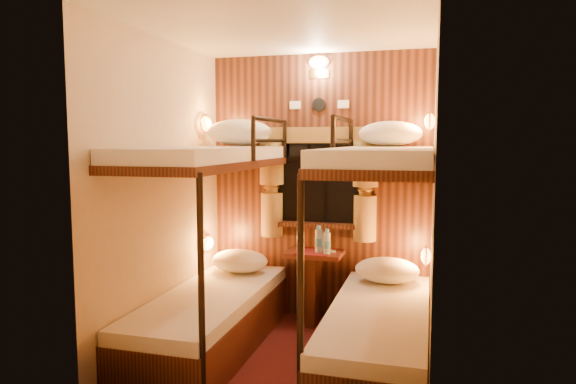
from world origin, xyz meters
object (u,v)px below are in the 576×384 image
(bunk_left, at_px, (211,279))
(bottle_right, at_px, (327,243))
(bunk_right, at_px, (379,292))
(bottle_left, at_px, (319,241))
(table, at_px, (314,277))

(bunk_left, distance_m, bottle_right, 1.07)
(bunk_left, distance_m, bunk_right, 1.30)
(bottle_left, distance_m, bottle_right, 0.10)
(bunk_left, bearing_deg, bunk_right, 0.00)
(bottle_left, height_order, bottle_right, bottle_left)
(bunk_right, bearing_deg, bunk_left, 180.00)
(bunk_right, xyz_separation_m, bottle_left, (-0.60, 0.76, 0.19))
(bunk_right, distance_m, bottle_right, 0.90)
(bunk_left, xyz_separation_m, bottle_right, (0.78, 0.71, 0.19))
(table, relative_size, bottle_left, 2.76)
(bunk_left, xyz_separation_m, table, (0.65, 0.78, -0.14))
(bunk_right, bearing_deg, bottle_right, 126.01)
(table, height_order, bottle_right, bottle_right)
(bunk_right, xyz_separation_m, bottle_right, (-0.52, 0.71, 0.19))
(bunk_right, bearing_deg, bottle_left, 128.43)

